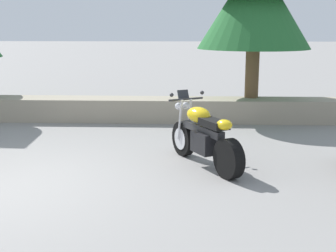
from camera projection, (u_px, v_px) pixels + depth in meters
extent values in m
cube|color=gray|center=(75.00, 109.00, 11.44)|extent=(36.00, 0.80, 0.55)
cylinder|color=black|center=(183.00, 138.00, 8.33)|extent=(0.42, 0.61, 0.62)
cylinder|color=black|center=(229.00, 159.00, 7.07)|extent=(0.46, 0.63, 0.62)
cylinder|color=silver|center=(183.00, 138.00, 8.33)|extent=(0.33, 0.41, 0.38)
cube|color=black|center=(206.00, 143.00, 7.63)|extent=(0.51, 0.57, 0.34)
cube|color=#2D2D30|center=(203.00, 129.00, 7.68)|extent=(0.66, 1.03, 0.12)
ellipsoid|color=yellow|center=(199.00, 115.00, 7.76)|extent=(0.55, 0.62, 0.26)
cube|color=black|center=(214.00, 124.00, 7.36)|extent=(0.50, 0.62, 0.12)
ellipsoid|color=yellow|center=(224.00, 125.00, 7.09)|extent=(0.33, 0.35, 0.16)
cylinder|color=#2D2D30|center=(186.00, 99.00, 8.10)|extent=(0.59, 0.35, 0.04)
sphere|color=silver|center=(179.00, 106.00, 8.23)|extent=(0.13, 0.13, 0.13)
sphere|color=silver|center=(186.00, 106.00, 8.29)|extent=(0.13, 0.13, 0.13)
cube|color=#26282D|center=(183.00, 95.00, 8.18)|extent=(0.22, 0.18, 0.18)
cylinder|color=silver|center=(229.00, 151.00, 7.34)|extent=(0.28, 0.39, 0.11)
cylinder|color=silver|center=(180.00, 120.00, 8.18)|extent=(0.12, 0.16, 0.73)
cylinder|color=silver|center=(189.00, 119.00, 8.26)|extent=(0.12, 0.16, 0.73)
sphere|color=#2D2D30|center=(172.00, 95.00, 7.92)|extent=(0.07, 0.07, 0.07)
sphere|color=#2D2D30|center=(202.00, 93.00, 8.18)|extent=(0.07, 0.07, 0.07)
cylinder|color=brown|center=(252.00, 65.00, 11.30)|extent=(0.33, 0.33, 1.58)
cone|color=#23602D|center=(255.00, 2.00, 10.99)|extent=(2.69, 2.69, 2.15)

